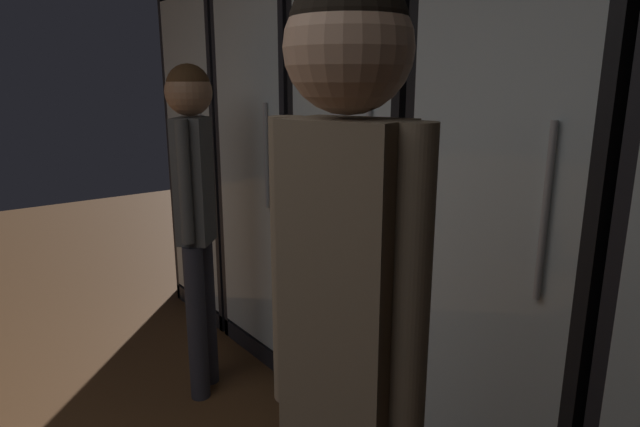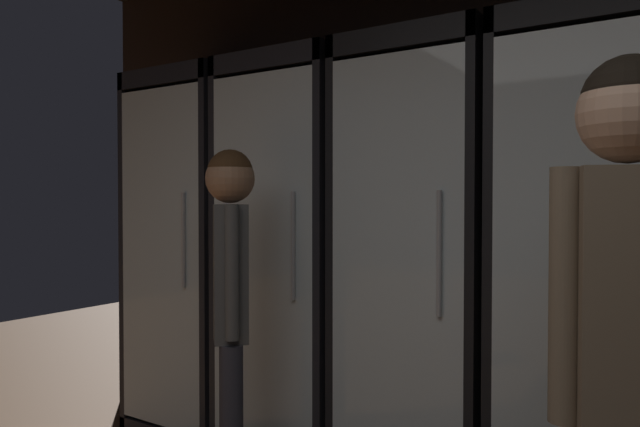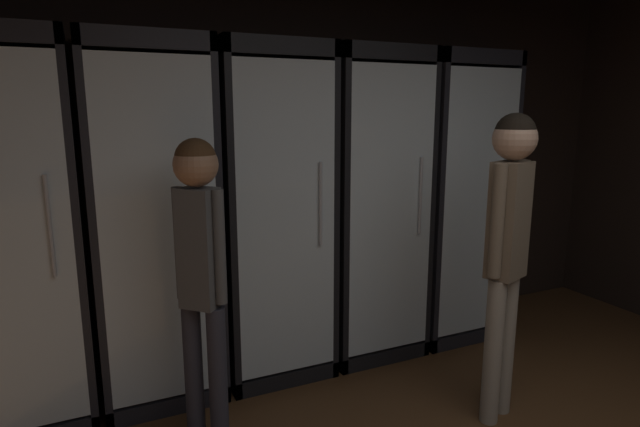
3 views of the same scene
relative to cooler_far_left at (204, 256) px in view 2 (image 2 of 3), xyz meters
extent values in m
cube|color=black|center=(1.93, 0.31, 0.37)|extent=(6.00, 0.06, 2.80)
cube|color=black|center=(0.00, 0.24, 0.02)|extent=(0.68, 0.04, 2.09)
cube|color=black|center=(-0.32, -0.05, 0.02)|extent=(0.04, 0.60, 2.09)
cube|color=black|center=(0.32, -0.05, 0.02)|extent=(0.04, 0.60, 2.09)
cube|color=black|center=(0.00, -0.05, 1.01)|extent=(0.68, 0.60, 0.10)
cube|color=black|center=(0.00, -0.05, -0.98)|extent=(0.68, 0.60, 0.10)
cube|color=white|center=(0.00, 0.21, 0.02)|extent=(0.60, 0.02, 1.85)
cube|color=silver|center=(0.00, -0.34, 0.02)|extent=(0.60, 0.02, 1.85)
cylinder|color=#B2B2B7|center=(0.20, -0.36, 0.12)|extent=(0.02, 0.02, 0.50)
cube|color=silver|center=(0.00, -0.05, -0.91)|extent=(0.58, 0.52, 0.02)
cylinder|color=gray|center=(-0.14, -0.07, -0.80)|extent=(0.06, 0.06, 0.19)
cylinder|color=gray|center=(-0.14, -0.07, -0.67)|extent=(0.02, 0.02, 0.08)
cylinder|color=#B2332D|center=(-0.14, -0.07, -0.82)|extent=(0.07, 0.07, 0.07)
cylinder|color=#9EAD99|center=(0.15, -0.02, -0.78)|extent=(0.07, 0.07, 0.24)
cylinder|color=#9EAD99|center=(0.15, -0.02, -0.63)|extent=(0.03, 0.03, 0.06)
cylinder|color=#B2332D|center=(0.15, -0.02, -0.80)|extent=(0.07, 0.07, 0.09)
cube|color=silver|center=(0.00, -0.05, -0.29)|extent=(0.58, 0.52, 0.02)
cylinder|color=brown|center=(-0.14, -0.01, -0.18)|extent=(0.08, 0.08, 0.21)
cylinder|color=brown|center=(-0.14, -0.01, -0.04)|extent=(0.03, 0.03, 0.08)
cylinder|color=white|center=(-0.14, -0.01, -0.21)|extent=(0.08, 0.08, 0.06)
cylinder|color=#194723|center=(0.14, -0.09, -0.17)|extent=(0.07, 0.07, 0.23)
cylinder|color=#194723|center=(0.14, -0.09, -0.02)|extent=(0.02, 0.02, 0.06)
cylinder|color=tan|center=(0.14, -0.09, -0.18)|extent=(0.07, 0.07, 0.09)
cube|color=silver|center=(0.00, -0.05, 0.32)|extent=(0.58, 0.52, 0.02)
cylinder|color=#336B38|center=(-0.19, -0.05, 0.43)|extent=(0.06, 0.06, 0.21)
cylinder|color=#336B38|center=(-0.19, -0.05, 0.58)|extent=(0.02, 0.02, 0.10)
cylinder|color=white|center=(-0.19, -0.05, 0.41)|extent=(0.06, 0.06, 0.08)
cylinder|color=#336B38|center=(-0.01, -0.03, 0.44)|extent=(0.08, 0.08, 0.23)
cylinder|color=#336B38|center=(-0.01, -0.03, 0.61)|extent=(0.02, 0.02, 0.09)
cylinder|color=white|center=(-0.01, -0.03, 0.41)|extent=(0.08, 0.08, 0.06)
cylinder|color=brown|center=(0.20, -0.01, 0.44)|extent=(0.08, 0.08, 0.23)
cylinder|color=brown|center=(0.20, -0.01, 0.59)|extent=(0.03, 0.03, 0.07)
cylinder|color=#2D2D33|center=(0.20, -0.01, 0.44)|extent=(0.08, 0.08, 0.09)
cube|color=black|center=(0.71, 0.24, 0.02)|extent=(0.68, 0.04, 2.09)
cube|color=black|center=(0.39, -0.05, 0.02)|extent=(0.04, 0.60, 2.09)
cube|color=black|center=(1.03, -0.05, 0.02)|extent=(0.04, 0.60, 2.09)
cube|color=black|center=(0.71, -0.05, 1.01)|extent=(0.68, 0.60, 0.10)
cube|color=white|center=(0.71, 0.21, 0.02)|extent=(0.60, 0.02, 1.85)
cube|color=silver|center=(0.71, -0.34, 0.02)|extent=(0.60, 0.02, 1.85)
cylinder|color=#B2B2B7|center=(0.92, -0.36, 0.12)|extent=(0.02, 0.02, 0.50)
cylinder|color=brown|center=(0.56, -0.06, -0.78)|extent=(0.08, 0.08, 0.23)
cylinder|color=brown|center=(0.56, -0.06, -0.62)|extent=(0.03, 0.03, 0.09)
cylinder|color=#2D2D33|center=(0.56, -0.06, -0.79)|extent=(0.08, 0.08, 0.07)
cylinder|color=#336B38|center=(0.87, -0.04, -0.79)|extent=(0.07, 0.07, 0.22)
cylinder|color=#336B38|center=(0.87, -0.04, -0.64)|extent=(0.02, 0.02, 0.07)
cylinder|color=tan|center=(0.87, -0.04, -0.80)|extent=(0.07, 0.07, 0.06)
cube|color=silver|center=(0.71, -0.05, -0.45)|extent=(0.58, 0.52, 0.02)
cylinder|color=black|center=(0.52, -0.09, -0.32)|extent=(0.07, 0.07, 0.23)
cylinder|color=black|center=(0.52, -0.09, -0.16)|extent=(0.02, 0.02, 0.09)
cylinder|color=beige|center=(0.52, -0.09, -0.35)|extent=(0.07, 0.07, 0.06)
cylinder|color=#194723|center=(0.72, -0.09, -0.34)|extent=(0.08, 0.08, 0.21)
cylinder|color=#194723|center=(0.72, -0.09, -0.18)|extent=(0.02, 0.02, 0.10)
cylinder|color=tan|center=(0.72, -0.09, -0.33)|extent=(0.08, 0.08, 0.07)
cylinder|color=#336B38|center=(0.91, -0.05, -0.33)|extent=(0.07, 0.07, 0.21)
cylinder|color=#336B38|center=(0.91, -0.05, -0.18)|extent=(0.02, 0.02, 0.10)
cylinder|color=#B2332D|center=(0.91, -0.05, -0.34)|extent=(0.07, 0.07, 0.07)
cube|color=silver|center=(0.71, -0.05, 0.01)|extent=(0.58, 0.52, 0.02)
cylinder|color=gray|center=(0.51, -0.02, 0.12)|extent=(0.07, 0.07, 0.20)
cylinder|color=gray|center=(0.51, -0.02, 0.26)|extent=(0.02, 0.02, 0.09)
cylinder|color=#B2332D|center=(0.51, -0.02, 0.10)|extent=(0.07, 0.07, 0.06)
cylinder|color=black|center=(0.71, -0.07, 0.11)|extent=(0.07, 0.07, 0.18)
cylinder|color=black|center=(0.71, -0.07, 0.24)|extent=(0.03, 0.03, 0.07)
cylinder|color=beige|center=(0.71, -0.07, 0.10)|extent=(0.07, 0.07, 0.05)
cylinder|color=#194723|center=(0.91, 0.00, 0.14)|extent=(0.07, 0.07, 0.24)
cylinder|color=#194723|center=(0.91, 0.00, 0.29)|extent=(0.03, 0.03, 0.06)
cylinder|color=beige|center=(0.91, 0.00, 0.11)|extent=(0.08, 0.08, 0.07)
cube|color=silver|center=(0.71, -0.05, 0.47)|extent=(0.58, 0.52, 0.02)
cylinder|color=#9EAD99|center=(0.50, -0.06, 0.60)|extent=(0.07, 0.07, 0.24)
cylinder|color=#9EAD99|center=(0.50, -0.06, 0.76)|extent=(0.03, 0.03, 0.08)
cylinder|color=beige|center=(0.50, -0.06, 0.58)|extent=(0.08, 0.08, 0.08)
cylinder|color=black|center=(0.64, -0.06, 0.58)|extent=(0.08, 0.08, 0.19)
cylinder|color=black|center=(0.64, -0.06, 0.70)|extent=(0.03, 0.03, 0.06)
cylinder|color=beige|center=(0.64, -0.06, 0.57)|extent=(0.08, 0.08, 0.05)
cylinder|color=black|center=(0.78, -0.02, 0.57)|extent=(0.07, 0.07, 0.18)
cylinder|color=black|center=(0.78, -0.02, 0.70)|extent=(0.03, 0.03, 0.07)
cylinder|color=tan|center=(0.78, -0.02, 0.58)|extent=(0.07, 0.07, 0.06)
cylinder|color=black|center=(0.92, -0.08, 0.58)|extent=(0.06, 0.06, 0.20)
cylinder|color=black|center=(0.92, -0.08, 0.72)|extent=(0.02, 0.02, 0.07)
cylinder|color=white|center=(0.92, -0.08, 0.58)|extent=(0.07, 0.07, 0.08)
cube|color=black|center=(1.42, 0.24, 0.02)|extent=(0.68, 0.04, 2.09)
cube|color=black|center=(1.10, -0.05, 0.02)|extent=(0.04, 0.60, 2.09)
cube|color=black|center=(1.75, -0.05, 0.02)|extent=(0.04, 0.60, 2.09)
cube|color=black|center=(1.42, -0.05, 1.01)|extent=(0.68, 0.60, 0.10)
cube|color=white|center=(1.42, 0.21, 0.02)|extent=(0.60, 0.02, 1.85)
cube|color=silver|center=(1.42, -0.34, 0.02)|extent=(0.60, 0.02, 1.85)
cylinder|color=#B2B2B7|center=(1.63, -0.36, 0.12)|extent=(0.02, 0.02, 0.50)
cylinder|color=black|center=(1.20, -0.07, -0.66)|extent=(0.02, 0.02, 0.08)
cylinder|color=black|center=(1.35, -0.02, -0.65)|extent=(0.02, 0.02, 0.08)
cylinder|color=#336B38|center=(1.49, -0.03, -0.66)|extent=(0.02, 0.02, 0.06)
cube|color=silver|center=(1.42, -0.05, -0.29)|extent=(0.58, 0.52, 0.02)
cylinder|color=#336B38|center=(1.23, -0.01, -0.19)|extent=(0.08, 0.08, 0.19)
cylinder|color=#336B38|center=(1.23, -0.01, -0.05)|extent=(0.03, 0.03, 0.09)
cylinder|color=tan|center=(1.23, -0.01, -0.18)|extent=(0.08, 0.08, 0.05)
cylinder|color=gray|center=(1.42, -0.03, -0.18)|extent=(0.07, 0.07, 0.21)
cylinder|color=gray|center=(1.42, -0.03, -0.04)|extent=(0.02, 0.02, 0.09)
cylinder|color=tan|center=(1.42, -0.03, -0.20)|extent=(0.07, 0.07, 0.07)
cylinder|color=#9EAD99|center=(1.63, -0.03, -0.17)|extent=(0.07, 0.07, 0.23)
cylinder|color=#9EAD99|center=(1.63, -0.03, -0.02)|extent=(0.02, 0.02, 0.08)
cylinder|color=beige|center=(1.63, -0.03, -0.20)|extent=(0.08, 0.08, 0.08)
cube|color=silver|center=(1.42, -0.05, 0.32)|extent=(0.58, 0.52, 0.02)
cylinder|color=#336B38|center=(1.24, -0.07, 0.43)|extent=(0.08, 0.08, 0.21)
cylinder|color=#336B38|center=(1.24, -0.07, 0.57)|extent=(0.03, 0.03, 0.06)
cylinder|color=beige|center=(1.24, -0.07, 0.44)|extent=(0.08, 0.08, 0.08)
cylinder|color=#194723|center=(1.42, -0.01, 0.45)|extent=(0.06, 0.06, 0.24)
cylinder|color=#194723|center=(1.42, -0.01, 0.61)|extent=(0.02, 0.02, 0.09)
cylinder|color=#B2332D|center=(1.42, -0.01, 0.45)|extent=(0.07, 0.07, 0.08)
cylinder|color=#336B38|center=(1.61, -0.09, 0.43)|extent=(0.06, 0.06, 0.21)
cylinder|color=#336B38|center=(1.61, -0.09, 0.58)|extent=(0.02, 0.02, 0.09)
cylinder|color=tan|center=(1.61, -0.09, 0.40)|extent=(0.06, 0.06, 0.07)
cube|color=black|center=(2.14, 0.24, 0.02)|extent=(0.68, 0.04, 2.09)
cube|color=black|center=(1.82, -0.05, 0.02)|extent=(0.04, 0.60, 2.09)
cube|color=black|center=(2.14, -0.05, 1.01)|extent=(0.68, 0.60, 0.10)
cube|color=white|center=(2.14, 0.21, 0.02)|extent=(0.60, 0.02, 1.85)
cube|color=silver|center=(2.14, -0.34, 0.02)|extent=(0.60, 0.02, 1.85)
cube|color=silver|center=(2.14, -0.05, -0.29)|extent=(0.58, 0.52, 0.02)
cylinder|color=brown|center=(1.95, -0.06, -0.19)|extent=(0.07, 0.07, 0.19)
cylinder|color=brown|center=(1.95, -0.06, -0.06)|extent=(0.02, 0.02, 0.07)
cylinder|color=white|center=(1.95, -0.06, -0.21)|extent=(0.07, 0.07, 0.05)
cylinder|color=gray|center=(2.15, 0.00, -0.19)|extent=(0.07, 0.07, 0.20)
cylinder|color=gray|center=(2.15, 0.00, -0.05)|extent=(0.03, 0.03, 0.07)
cylinder|color=tan|center=(2.15, 0.00, -0.19)|extent=(0.08, 0.08, 0.07)
cube|color=silver|center=(2.14, -0.05, 0.32)|extent=(0.58, 0.52, 0.02)
cylinder|color=#9EAD99|center=(1.92, -0.08, 0.43)|extent=(0.07, 0.07, 0.20)
cylinder|color=#9EAD99|center=(1.92, -0.08, 0.57)|extent=(0.02, 0.02, 0.08)
cylinder|color=tan|center=(1.92, -0.08, 0.42)|extent=(0.07, 0.07, 0.05)
cylinder|color=#336B38|center=(2.06, -0.03, 0.43)|extent=(0.06, 0.06, 0.21)
cylinder|color=#336B38|center=(2.06, -0.03, 0.57)|extent=(0.02, 0.02, 0.07)
cylinder|color=tan|center=(2.06, -0.03, 0.41)|extent=(0.06, 0.06, 0.06)
cylinder|color=black|center=(2.20, -0.01, 0.44)|extent=(0.06, 0.06, 0.22)
cylinder|color=black|center=(2.20, -0.01, 0.58)|extent=(0.02, 0.02, 0.06)
cylinder|color=beige|center=(2.20, -0.01, 0.41)|extent=(0.07, 0.07, 0.09)
cube|color=#72604C|center=(2.37, -1.10, 0.10)|extent=(0.25, 0.21, 0.62)
cylinder|color=#72604C|center=(2.25, -1.15, 0.12)|extent=(0.07, 0.07, 0.58)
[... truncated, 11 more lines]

